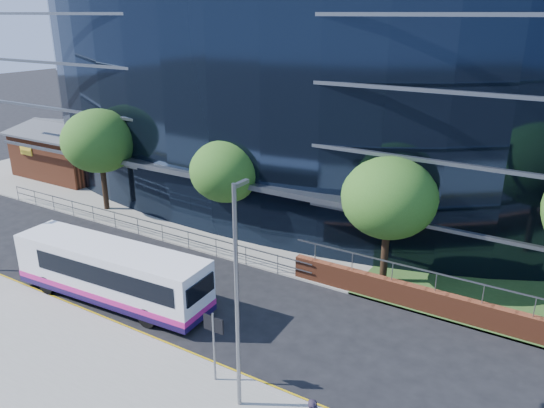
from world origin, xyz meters
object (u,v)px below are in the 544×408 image
Objects in this scene: tree_far_c at (389,198)px; streetlight_east at (237,294)px; brick_pavilion at (71,152)px; street_sign at (214,333)px; city_bus at (113,273)px; tree_far_a at (99,141)px; tree_far_b at (226,171)px.

tree_far_c is 11.22m from streetlight_east.
brick_pavilion is 1.08× the size of streetlight_east.
street_sign is 2.80m from streetlight_east.
tree_far_c is at bearing 35.81° from city_bus.
tree_far_a is 0.87× the size of streetlight_east.
tree_far_c is 0.63× the size of city_bus.
streetlight_east reaches higher than tree_far_a.
streetlight_east is at bearing -21.36° from street_sign.
tree_far_a is 1.15× the size of tree_far_b.
tree_far_c is at bearing -8.82° from brick_pavilion.
tree_far_a reaches higher than tree_far_c.
tree_far_b is 0.76× the size of streetlight_east.
brick_pavilion is 3.07× the size of street_sign.
street_sign is 0.27× the size of city_bus.
tree_far_a is 10.03m from tree_far_b.
city_bus is at bearing -91.09° from tree_far_b.
street_sign is 11.14m from tree_far_c.
city_bus is (-10.17, -8.34, -3.08)m from tree_far_c.
city_bus is (-7.67, 2.25, -0.69)m from street_sign.
tree_far_a reaches higher than street_sign.
brick_pavilion is 22.80m from city_bus.
city_bus is at bearing 162.81° from streetlight_east.
tree_far_a is 20.00m from tree_far_c.
streetlight_east reaches higher than brick_pavilion.
tree_far_a is (-17.50, 10.59, 2.71)m from street_sign.
tree_far_a reaches higher than brick_pavilion.
brick_pavilion is 1.32× the size of tree_far_c.
tree_far_b is at bearing 85.36° from city_bus.
city_bus is at bearing -34.28° from brick_pavilion.
streetlight_east is (1.50, -0.59, 2.29)m from street_sign.
tree_far_b is at bearing 2.86° from tree_far_a.
street_sign is 13.54m from tree_far_b.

